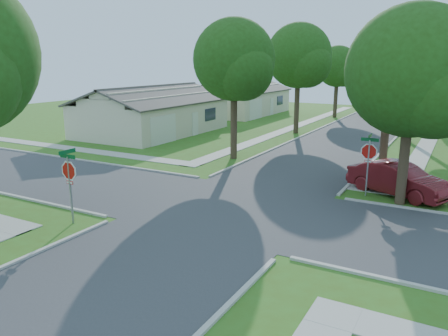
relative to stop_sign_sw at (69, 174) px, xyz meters
The scene contains 19 objects.
ground 6.95m from the stop_sign_sw, 45.00° to the left, with size 100.00×100.00×0.00m, color #3B5D19.
road_ns 6.95m from the stop_sign_sw, 45.00° to the left, with size 7.00×100.00×0.02m, color #333335.
sidewalk_ne 32.61m from the stop_sign_sw, 70.62° to the left, with size 1.20×40.00×0.04m, color #9E9B91.
sidewalk_nw 30.80m from the stop_sign_sw, 92.61° to the left, with size 1.20×40.00×0.04m, color #9E9B91.
driveway 17.38m from the stop_sign_sw, 43.12° to the left, with size 8.80×3.60×0.05m, color #9E9B91.
stop_sign_sw is the anchor object (origin of this frame).
stop_sign_ne 13.29m from the stop_sign_sw, 45.00° to the left, with size 1.05×0.80×2.98m.
tree_e_near 17.04m from the stop_sign_sw, 55.41° to the left, with size 4.97×4.80×8.28m.
tree_e_mid 27.71m from the stop_sign_sw, 69.80° to the left, with size 5.59×5.40×9.21m.
tree_e_far 40.04m from the stop_sign_sw, 76.27° to the left, with size 5.17×5.00×8.72m.
tree_w_near 14.30m from the stop_sign_sw, 89.77° to the left, with size 5.38×5.20×8.97m.
tree_w_mid 26.09m from the stop_sign_sw, 89.87° to the left, with size 5.80×5.60×9.56m.
tree_w_far 38.86m from the stop_sign_sw, 89.93° to the left, with size 4.76×4.60×8.04m.
tree_ne_corner 14.64m from the stop_sign_sw, 38.84° to the left, with size 5.80×5.60×8.66m.
house_nw_near 22.71m from the stop_sign_sw, 119.83° to the left, with size 8.42×13.60×4.23m.
house_nw_far 38.40m from the stop_sign_sw, 107.10° to the left, with size 8.42×13.60×4.23m.
car_driveway 14.83m from the stop_sign_sw, 43.63° to the left, with size 1.68×4.81×1.58m, color maroon.
car_curb_east 35.98m from the stop_sign_sw, 78.70° to the left, with size 1.75×4.36×1.48m, color black.
car_curb_west 43.90m from the stop_sign_sw, 85.43° to the left, with size 2.05×5.05×1.46m, color black.
Camera 1 is at (8.43, -16.07, 6.24)m, focal length 35.00 mm.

